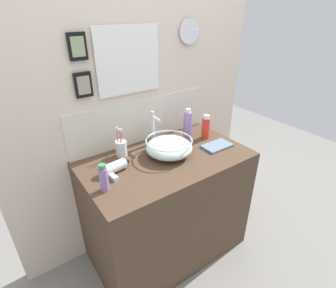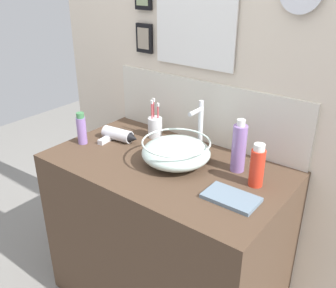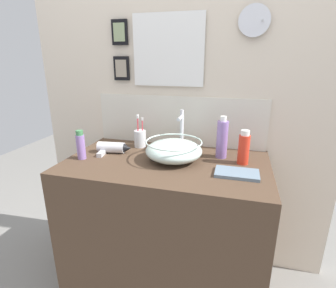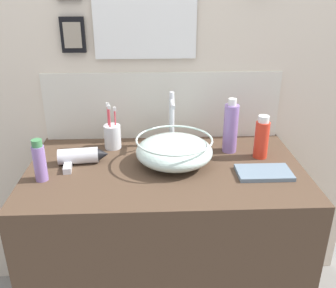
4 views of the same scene
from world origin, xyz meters
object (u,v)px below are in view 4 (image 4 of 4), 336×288
(lotion_bottle, at_px, (231,128))
(spray_bottle, at_px, (262,138))
(toothbrush_cup, at_px, (112,136))
(hair_drier, at_px, (81,156))
(shampoo_bottle, at_px, (40,161))
(glass_bowl_sink, at_px, (174,151))
(faucet, at_px, (172,116))
(hand_towel, at_px, (264,173))

(lotion_bottle, height_order, spray_bottle, lotion_bottle)
(toothbrush_cup, relative_size, spray_bottle, 1.12)
(hair_drier, relative_size, shampoo_bottle, 1.26)
(glass_bowl_sink, height_order, hair_drier, glass_bowl_sink)
(hair_drier, height_order, lotion_bottle, lotion_bottle)
(glass_bowl_sink, xyz_separation_m, hair_drier, (-0.38, 0.02, -0.03))
(faucet, height_order, hand_towel, faucet)
(faucet, height_order, lotion_bottle, faucet)
(glass_bowl_sink, height_order, toothbrush_cup, toothbrush_cup)
(hair_drier, distance_m, spray_bottle, 0.75)
(hair_drier, relative_size, toothbrush_cup, 1.00)
(hair_drier, xyz_separation_m, shampoo_bottle, (-0.13, -0.13, 0.05))
(glass_bowl_sink, distance_m, hair_drier, 0.38)
(lotion_bottle, bearing_deg, faucet, 164.10)
(glass_bowl_sink, relative_size, toothbrush_cup, 1.50)
(toothbrush_cup, xyz_separation_m, hand_towel, (0.61, -0.28, -0.05))
(glass_bowl_sink, relative_size, hand_towel, 1.49)
(glass_bowl_sink, bearing_deg, hand_towel, -17.52)
(hair_drier, relative_size, hand_towel, 0.99)
(hand_towel, bearing_deg, glass_bowl_sink, 162.48)
(glass_bowl_sink, relative_size, spray_bottle, 1.68)
(toothbrush_cup, distance_m, spray_bottle, 0.64)
(shampoo_bottle, bearing_deg, lotion_bottle, 16.74)
(hair_drier, bearing_deg, shampoo_bottle, -133.77)
(glass_bowl_sink, xyz_separation_m, toothbrush_cup, (-0.26, 0.17, -0.00))
(lotion_bottle, height_order, hand_towel, lotion_bottle)
(faucet, xyz_separation_m, lotion_bottle, (0.25, -0.07, -0.03))
(glass_bowl_sink, height_order, hand_towel, glass_bowl_sink)
(toothbrush_cup, height_order, spray_bottle, toothbrush_cup)
(spray_bottle, bearing_deg, faucet, 159.48)
(shampoo_bottle, xyz_separation_m, spray_bottle, (0.87, 0.16, 0.01))
(faucet, relative_size, lotion_bottle, 1.04)
(glass_bowl_sink, relative_size, shampoo_bottle, 1.90)
(spray_bottle, bearing_deg, toothbrush_cup, 168.80)
(faucet, bearing_deg, shampoo_bottle, -149.47)
(lotion_bottle, distance_m, spray_bottle, 0.14)
(spray_bottle, bearing_deg, hair_drier, -177.89)
(glass_bowl_sink, xyz_separation_m, hand_towel, (0.34, -0.11, -0.05))
(faucet, relative_size, spray_bottle, 1.34)
(toothbrush_cup, relative_size, lotion_bottle, 0.87)
(spray_bottle, bearing_deg, glass_bowl_sink, -172.58)
(toothbrush_cup, relative_size, shampoo_bottle, 1.26)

